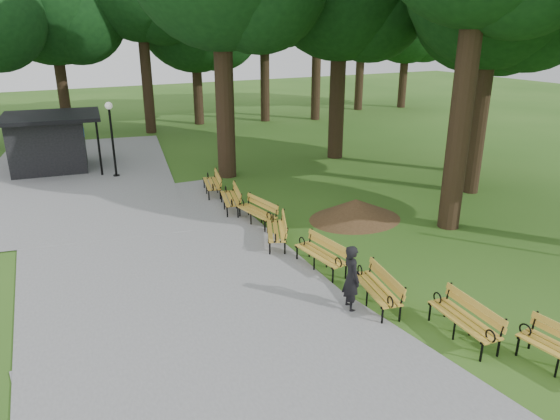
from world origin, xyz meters
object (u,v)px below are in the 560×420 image
bench_1 (463,320)px  bench_3 (321,255)px  bench_2 (376,289)px  bench_7 (212,184)px  bench_4 (276,231)px  lawn_tree_5 (480,7)px  dirt_mound (355,209)px  person (351,278)px  bench_6 (230,199)px  bench_5 (256,212)px  lamp_post (111,124)px  kiosk (48,143)px

bench_1 → bench_3: bearing=-161.7°
bench_2 → bench_7: 9.99m
bench_4 → lawn_tree_5: lawn_tree_5 is taller
dirt_mound → bench_1: bearing=-106.7°
person → bench_6: bearing=8.8°
bench_7 → bench_5: bearing=16.0°
dirt_mound → bench_3: 4.19m
bench_7 → bench_1: bearing=19.3°
dirt_mound → bench_7: (-3.49, 4.91, 0.08)m
bench_2 → bench_5: (-0.32, 6.19, 0.00)m
bench_7 → lawn_tree_5: bearing=92.9°
bench_3 → bench_4: same height
bench_6 → lawn_tree_5: 13.25m
lamp_post → dirt_mound: size_ratio=1.19×
lamp_post → bench_6: lamp_post is taller
bench_1 → bench_6: same height
bench_7 → kiosk: bearing=-128.8°
bench_2 → bench_4: 4.39m
dirt_mound → bench_3: size_ratio=1.46×
person → bench_6: person is taller
bench_6 → lamp_post: bearing=-141.5°
lamp_post → bench_4: 10.54m
bench_6 → bench_7: same height
dirt_mound → bench_4: bench_4 is taller
bench_6 → lawn_tree_5: bearing=104.4°
bench_7 → lawn_tree_5: (11.41, -1.98, 6.66)m
bench_1 → bench_7: same height
person → bench_2: person is taller
lamp_post → person: bearing=-78.6°
lamp_post → bench_1: bearing=-75.1°
kiosk → bench_1: size_ratio=2.19×
person → lawn_tree_5: lawn_tree_5 is taller
kiosk → lamp_post: size_ratio=1.26×
bench_4 → bench_7: size_ratio=1.00×
bench_1 → bench_5: size_ratio=1.00×
kiosk → bench_1: bearing=-63.2°
lawn_tree_5 → bench_1: bearing=-135.2°
dirt_mound → bench_6: bearing=141.1°
bench_5 → bench_7: same height
lamp_post → dirt_mound: bearing=-55.1°
bench_7 → dirt_mound: bearing=48.1°
kiosk → dirt_mound: (8.91, -11.73, -0.94)m
kiosk → bench_6: size_ratio=2.19×
bench_1 → dirt_mound: bearing=168.2°
lawn_tree_5 → bench_3: bearing=-152.6°
lamp_post → kiosk: bearing=134.6°
bench_7 → person: bearing=12.1°
lamp_post → bench_4: size_ratio=1.74×
bench_2 → bench_1: bearing=34.4°
kiosk → dirt_mound: kiosk is taller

